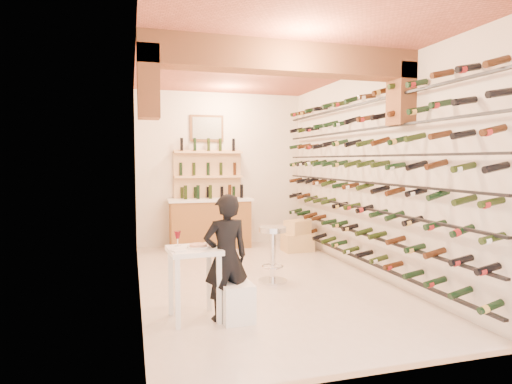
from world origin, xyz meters
TOP-DOWN VIEW (x-y plane):
  - ground at (0.00, 0.00)m, footprint 6.00×6.00m
  - room_shell at (0.00, -0.26)m, footprint 3.52×6.02m
  - wine_rack at (1.53, 0.00)m, footprint 0.32×5.70m
  - back_counter at (-0.30, 2.65)m, footprint 1.70×0.62m
  - back_shelving at (-0.30, 2.89)m, footprint 1.40×0.31m
  - tasting_table at (-1.18, -1.30)m, footprint 0.60×0.60m
  - white_stool at (-0.73, -1.50)m, footprint 0.35×0.35m
  - person at (-0.84, -1.41)m, footprint 0.56×0.41m
  - chrome_barstool at (0.14, -0.11)m, footprint 0.42×0.42m
  - crate_lower at (1.29, 1.84)m, footprint 0.58×0.41m
  - crate_upper at (1.29, 1.84)m, footprint 0.55×0.47m

SIDE VIEW (x-z plane):
  - ground at x=0.00m, z-range 0.00..0.00m
  - crate_lower at x=1.29m, z-range 0.00..0.34m
  - white_stool at x=-0.73m, z-range 0.00..0.43m
  - chrome_barstool at x=0.14m, z-range 0.06..0.88m
  - crate_upper at x=1.29m, z-range 0.34..0.61m
  - back_counter at x=-0.30m, z-range -0.11..1.18m
  - tasting_table at x=-1.18m, z-range 0.17..1.16m
  - person at x=-0.84m, z-range 0.00..1.41m
  - back_shelving at x=-0.30m, z-range -0.19..2.53m
  - wine_rack at x=1.53m, z-range 0.27..2.83m
  - room_shell at x=0.00m, z-range 0.65..3.86m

